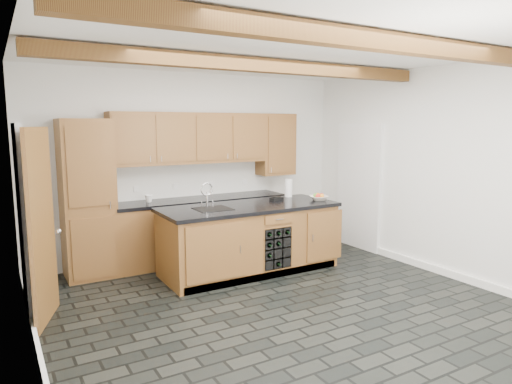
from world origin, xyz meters
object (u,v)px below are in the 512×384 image
island (250,238)px  fruit_bowl (319,198)px  kitchen_scale (276,198)px  paper_towel (288,188)px

island → fruit_bowl: (1.07, -0.13, 0.50)m
kitchen_scale → fruit_bowl: bearing=-39.7°
kitchen_scale → paper_towel: (0.33, 0.18, 0.11)m
island → paper_towel: bearing=22.6°
island → fruit_bowl: size_ratio=9.26×
kitchen_scale → fruit_bowl: size_ratio=0.76×
kitchen_scale → paper_towel: bearing=19.9°
island → kitchen_scale: bearing=18.7°
fruit_bowl → kitchen_scale: bearing=149.0°
paper_towel → kitchen_scale: bearing=-151.4°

